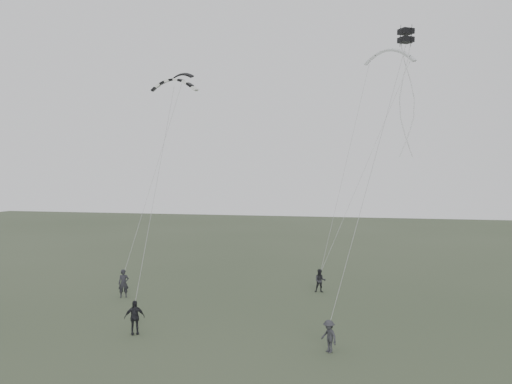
% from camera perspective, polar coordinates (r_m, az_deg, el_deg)
% --- Properties ---
extents(ground, '(140.00, 140.00, 0.00)m').
position_cam_1_polar(ground, '(27.98, -4.01, -14.92)').
color(ground, '#37432D').
rests_on(ground, ground).
extents(flyer_left, '(0.80, 0.71, 1.85)m').
position_cam_1_polar(flyer_left, '(34.69, -14.89, -10.06)').
color(flyer_left, black).
rests_on(flyer_left, ground).
extents(flyer_right, '(0.86, 0.71, 1.60)m').
position_cam_1_polar(flyer_right, '(35.23, 7.34, -10.03)').
color(flyer_right, black).
rests_on(flyer_right, ground).
extents(flyer_center, '(1.09, 0.88, 1.73)m').
position_cam_1_polar(flyer_center, '(26.92, -13.72, -13.74)').
color(flyer_center, black).
rests_on(flyer_center, ground).
extents(flyer_far, '(1.07, 1.07, 1.49)m').
position_cam_1_polar(flyer_far, '(24.00, 8.33, -15.99)').
color(flyer_far, '#2A2B2F').
rests_on(flyer_far, ground).
extents(kite_dark_small, '(1.53, 0.68, 0.64)m').
position_cam_1_polar(kite_dark_small, '(38.49, -8.34, 13.18)').
color(kite_dark_small, black).
rests_on(kite_dark_small, flyer_left).
extents(kite_pale_large, '(3.86, 1.76, 1.73)m').
position_cam_1_polar(kite_pale_large, '(40.03, 15.02, 15.41)').
color(kite_pale_large, '#B7BABC').
rests_on(kite_pale_large, flyer_right).
extents(kite_striped, '(3.06, 1.37, 1.29)m').
position_cam_1_polar(kite_striped, '(33.00, -9.34, 12.57)').
color(kite_striped, black).
rests_on(kite_striped, flyer_center).
extents(kite_box, '(0.91, 0.92, 0.75)m').
position_cam_1_polar(kite_box, '(28.49, 16.75, 16.73)').
color(kite_box, black).
rests_on(kite_box, flyer_far).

